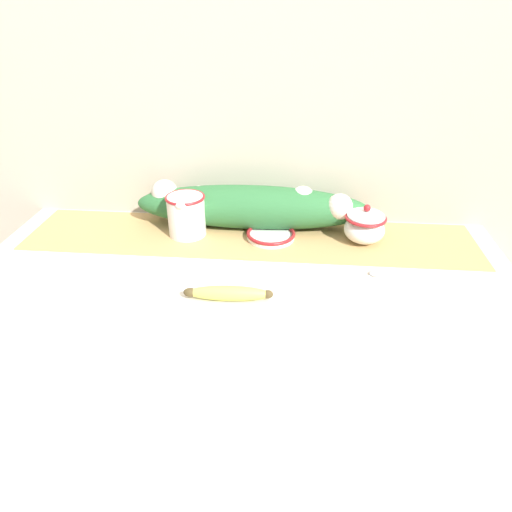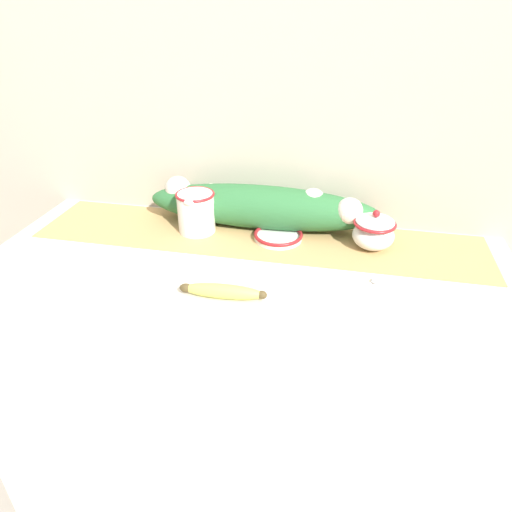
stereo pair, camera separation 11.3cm
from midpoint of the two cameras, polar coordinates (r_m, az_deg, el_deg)
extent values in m
plane|color=#B2A899|center=(1.80, -3.15, -25.84)|extent=(12.00, 12.00, 0.00)
cube|color=beige|center=(1.46, -3.64, -16.21)|extent=(1.40, 0.61, 0.87)
cube|color=#B7AD99|center=(1.36, -2.65, 17.76)|extent=(2.20, 0.04, 2.40)
cube|color=tan|center=(1.32, -3.23, 2.32)|extent=(1.29, 0.26, 0.00)
cylinder|color=white|center=(1.33, -11.11, 4.92)|extent=(0.11, 0.11, 0.12)
torus|color=#A31E23|center=(1.31, -11.35, 7.15)|extent=(0.11, 0.11, 0.01)
torus|color=white|center=(1.39, -10.44, 6.46)|extent=(0.06, 0.01, 0.06)
ellipsoid|color=white|center=(1.27, -11.91, 6.15)|extent=(0.03, 0.02, 0.02)
ellipsoid|color=white|center=(1.30, 10.99, 3.23)|extent=(0.11, 0.11, 0.08)
torus|color=#A31E23|center=(1.28, 11.14, 4.65)|extent=(0.12, 0.12, 0.01)
ellipsoid|color=white|center=(1.28, 11.17, 4.89)|extent=(0.10, 0.10, 0.03)
sphere|color=#A31E23|center=(1.27, 11.27, 5.84)|extent=(0.02, 0.02, 0.02)
cylinder|color=white|center=(1.31, -0.60, 2.40)|extent=(0.14, 0.14, 0.01)
torus|color=#A31E23|center=(1.30, -0.60, 2.79)|extent=(0.14, 0.14, 0.01)
ellipsoid|color=#CCD156|center=(1.05, -6.48, -4.76)|extent=(0.20, 0.04, 0.04)
ellipsoid|color=brown|center=(1.07, -11.22, -4.58)|extent=(0.03, 0.02, 0.02)
ellipsoid|color=brown|center=(1.04, -1.61, -4.91)|extent=(0.03, 0.02, 0.02)
cube|color=silver|center=(1.13, 9.07, -3.30)|extent=(0.10, 0.07, 0.00)
ellipsoid|color=silver|center=(1.17, 12.06, -2.17)|extent=(0.04, 0.04, 0.01)
ellipsoid|color=#2D6B38|center=(1.35, -2.92, 6.08)|extent=(0.69, 0.14, 0.13)
sphere|color=silver|center=(1.41, -13.63, 7.65)|extent=(0.08, 0.08, 0.08)
sphere|color=silver|center=(1.38, -9.40, 7.37)|extent=(0.06, 0.06, 0.06)
sphere|color=silver|center=(1.33, -5.25, 6.91)|extent=(0.07, 0.07, 0.07)
sphere|color=silver|center=(1.36, -0.63, 6.89)|extent=(0.05, 0.05, 0.05)
sphere|color=silver|center=(1.33, 3.42, 7.15)|extent=(0.07, 0.07, 0.07)
sphere|color=silver|center=(1.31, 7.99, 6.06)|extent=(0.08, 0.08, 0.08)
camera|label=1|loc=(0.06, -92.86, -1.67)|focal=32.00mm
camera|label=2|loc=(0.06, 87.14, 1.67)|focal=32.00mm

